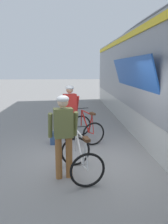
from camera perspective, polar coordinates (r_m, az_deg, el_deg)
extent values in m
plane|color=gray|center=(5.56, 2.53, -13.02)|extent=(80.00, 80.00, 0.00)
cube|color=#2356B2|center=(7.60, 12.64, 7.37)|extent=(0.52, 4.42, 1.64)
cube|color=yellow|center=(7.08, 14.69, 20.17)|extent=(0.04, 18.48, 0.20)
cube|color=black|center=(8.17, 11.52, 10.84)|extent=(0.04, 1.10, 0.80)
cylinder|color=#232328|center=(7.02, -4.46, -3.90)|extent=(0.14, 0.14, 0.90)
cylinder|color=#232328|center=(7.09, -2.79, -3.72)|extent=(0.14, 0.14, 0.90)
cube|color=red|center=(6.90, -3.70, 2.22)|extent=(0.44, 0.36, 0.60)
cylinder|color=red|center=(6.86, -5.85, 1.70)|extent=(0.18, 0.27, 0.56)
cylinder|color=red|center=(7.03, -1.82, 2.00)|extent=(0.18, 0.27, 0.56)
sphere|color=tan|center=(6.84, -3.74, 5.77)|extent=(0.22, 0.22, 0.22)
ellipsoid|color=white|center=(6.83, -3.75, 6.28)|extent=(0.33, 0.35, 0.14)
cylinder|color=#935B2D|center=(4.72, -6.57, -11.76)|extent=(0.14, 0.14, 0.90)
cylinder|color=#935B2D|center=(4.74, -3.88, -11.56)|extent=(0.14, 0.14, 0.90)
cube|color=olive|center=(4.49, -5.39, -2.82)|extent=(0.42, 0.30, 0.60)
cylinder|color=olive|center=(4.51, -8.73, -3.49)|extent=(0.13, 0.27, 0.56)
cylinder|color=olive|center=(4.58, -2.23, -3.13)|extent=(0.13, 0.27, 0.56)
sphere|color=beige|center=(4.40, -5.50, 2.61)|extent=(0.22, 0.22, 0.22)
ellipsoid|color=white|center=(4.39, -5.51, 3.39)|extent=(0.30, 0.32, 0.14)
torus|color=black|center=(7.53, -0.75, -3.56)|extent=(0.69, 0.28, 0.71)
torus|color=black|center=(6.63, 2.50, -5.66)|extent=(0.69, 0.28, 0.71)
cylinder|color=red|center=(7.15, 0.29, -2.32)|extent=(0.25, 0.62, 0.63)
cylinder|color=red|center=(6.97, 0.67, -0.12)|extent=(0.31, 0.82, 0.04)
cylinder|color=red|center=(6.77, 1.67, -3.11)|extent=(0.13, 0.27, 0.62)
cylinder|color=red|center=(6.79, 1.87, -5.47)|extent=(0.14, 0.35, 0.08)
cylinder|color=red|center=(6.60, 2.30, -3.24)|extent=(0.07, 0.14, 0.56)
cylinder|color=red|center=(7.44, -0.69, -1.56)|extent=(0.06, 0.09, 0.55)
cylinder|color=black|center=(7.35, -0.62, 0.95)|extent=(0.46, 0.18, 0.02)
cube|color=#4C2D19|center=(6.55, 2.22, -0.43)|extent=(0.17, 0.26, 0.06)
torus|color=black|center=(5.30, -2.20, -10.13)|extent=(0.71, 0.20, 0.71)
torus|color=black|center=(4.39, 0.93, -14.86)|extent=(0.71, 0.20, 0.71)
cylinder|color=white|center=(4.88, -1.26, -8.91)|extent=(0.18, 0.64, 0.63)
cylinder|color=white|center=(4.68, -0.92, -5.93)|extent=(0.21, 0.84, 0.04)
cylinder|color=white|center=(4.50, 0.08, -10.73)|extent=(0.10, 0.28, 0.62)
cylinder|color=white|center=(4.56, 0.28, -14.20)|extent=(0.10, 0.36, 0.08)
cylinder|color=white|center=(4.33, 0.72, -11.26)|extent=(0.05, 0.15, 0.56)
cylinder|color=white|center=(5.18, -2.16, -7.40)|extent=(0.05, 0.09, 0.55)
cylinder|color=black|center=(5.06, -2.13, -3.89)|extent=(0.47, 0.12, 0.02)
cube|color=#4C2D19|center=(4.24, 0.61, -7.06)|extent=(0.15, 0.26, 0.06)
cube|color=navy|center=(6.80, -7.57, -6.68)|extent=(0.30, 0.22, 0.40)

